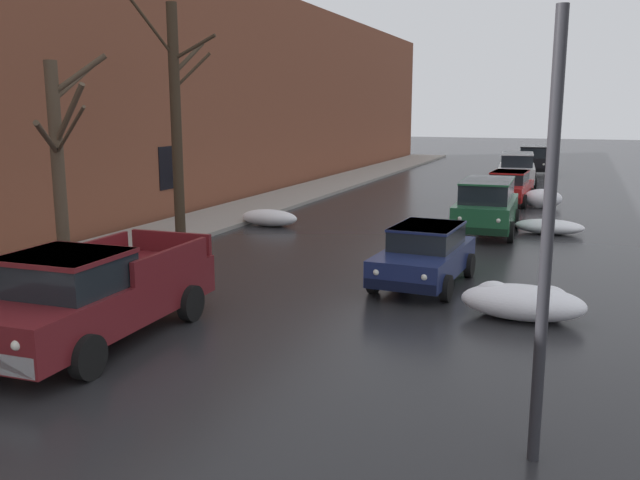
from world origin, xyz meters
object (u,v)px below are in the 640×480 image
bare_tree_second_along_sidewalk (61,165)px  fire_hydrant (70,281)px  suv_white_queued_behind_truck (517,168)px  suv_black_at_far_intersection (535,159)px  sedan_red_parked_far_down_block (509,187)px  suv_green_parked_kerbside_mid (487,204)px  street_lamp_post (550,205)px  bare_tree_mid_block (177,121)px  sedan_darkblue_parked_kerbside_close (425,254)px  pickup_truck_maroon_approaching_near_lane (91,295)px

bare_tree_second_along_sidewalk → fire_hydrant: (0.45, -0.46, -2.55)m
suv_white_queued_behind_truck → suv_black_at_far_intersection: 7.79m
sedan_red_parked_far_down_block → fire_hydrant: (-7.52, -19.17, -0.40)m
suv_green_parked_kerbside_mid → suv_white_queued_behind_truck: 14.81m
bare_tree_second_along_sidewalk → suv_green_parked_kerbside_mid: 13.63m
suv_green_parked_kerbside_mid → street_lamp_post: 15.31m
bare_tree_mid_block → street_lamp_post: (10.69, -9.00, -0.70)m
suv_white_queued_behind_truck → suv_black_at_far_intersection: bearing=87.0°
fire_hydrant → street_lamp_post: 11.12m
bare_tree_mid_block → suv_black_at_far_intersection: bearing=74.0°
sedan_darkblue_parked_kerbside_close → suv_black_at_far_intersection: bearing=89.0°
suv_black_at_far_intersection → fire_hydrant: suv_black_at_far_intersection is taller
bare_tree_second_along_sidewalk → suv_green_parked_kerbside_mid: size_ratio=1.17×
sedan_red_parked_far_down_block → fire_hydrant: size_ratio=6.28×
bare_tree_second_along_sidewalk → suv_black_at_far_intersection: size_ratio=1.10×
sedan_darkblue_parked_kerbside_close → street_lamp_post: street_lamp_post is taller
bare_tree_mid_block → pickup_truck_maroon_approaching_near_lane: 8.65m
bare_tree_second_along_sidewalk → pickup_truck_maroon_approaching_near_lane: 4.46m
bare_tree_second_along_sidewalk → pickup_truck_maroon_approaching_near_lane: size_ratio=1.01×
suv_green_parked_kerbside_mid → sedan_darkblue_parked_kerbside_close: bearing=-93.6°
sedan_darkblue_parked_kerbside_close → suv_black_at_far_intersection: (0.51, 29.94, 0.24)m
suv_green_parked_kerbside_mid → street_lamp_post: bearing=-80.3°
bare_tree_second_along_sidewalk → fire_hydrant: 2.63m
suv_green_parked_kerbside_mid → suv_black_at_far_intersection: 22.59m
street_lamp_post → suv_green_parked_kerbside_mid: bearing=99.7°
bare_tree_second_along_sidewalk → bare_tree_mid_block: 4.97m
sedan_darkblue_parked_kerbside_close → street_lamp_post: bearing=-68.3°
pickup_truck_maroon_approaching_near_lane → bare_tree_second_along_sidewalk: bearing=137.5°
bare_tree_second_along_sidewalk → sedan_darkblue_parked_kerbside_close: bearing=24.7°
sedan_darkblue_parked_kerbside_close → suv_black_at_far_intersection: size_ratio=0.82×
sedan_red_parked_far_down_block → street_lamp_post: street_lamp_post is taller
suv_green_parked_kerbside_mid → suv_white_queued_behind_truck: bearing=91.4°
suv_white_queued_behind_truck → bare_tree_second_along_sidewalk: bearing=-106.6°
suv_white_queued_behind_truck → suv_black_at_far_intersection: size_ratio=0.94×
sedan_darkblue_parked_kerbside_close → fire_hydrant: sedan_darkblue_parked_kerbside_close is taller
fire_hydrant → street_lamp_post: (10.15, -3.65, 2.72)m
sedan_red_parked_far_down_block → street_lamp_post: bearing=-83.4°
sedan_darkblue_parked_kerbside_close → suv_green_parked_kerbside_mid: suv_green_parked_kerbside_mid is taller
sedan_red_parked_far_down_block → suv_white_queued_behind_truck: bearing=92.5°
fire_hydrant → sedan_red_parked_far_down_block: bearing=68.6°
suv_green_parked_kerbside_mid → suv_black_at_far_intersection: (0.05, 22.59, 0.00)m
bare_tree_second_along_sidewalk → sedan_darkblue_parked_kerbside_close: bare_tree_second_along_sidewalk is taller
fire_hydrant → suv_green_parked_kerbside_mid: bearing=56.1°
bare_tree_second_along_sidewalk → pickup_truck_maroon_approaching_near_lane: (2.93, -2.68, -2.02)m
sedan_darkblue_parked_kerbside_close → suv_white_queued_behind_truck: suv_white_queued_behind_truck is taller
bare_tree_mid_block → sedan_darkblue_parked_kerbside_close: 8.36m
suv_green_parked_kerbside_mid → fire_hydrant: suv_green_parked_kerbside_mid is taller
street_lamp_post → sedan_red_parked_far_down_block: bearing=96.6°
bare_tree_second_along_sidewalk → bare_tree_mid_block: size_ratio=0.73×
sedan_red_parked_far_down_block → street_lamp_post: (2.63, -22.82, 2.33)m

